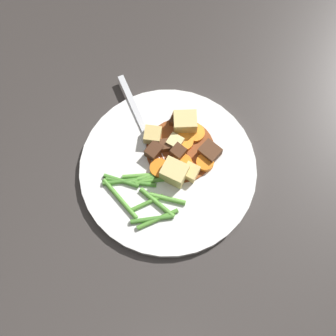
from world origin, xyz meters
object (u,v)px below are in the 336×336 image
at_px(potato_chunk_1, 185,123).
at_px(potato_chunk_4, 174,172).
at_px(meat_chunk_4, 165,146).
at_px(fork, 141,123).
at_px(carrot_slice_1, 205,163).
at_px(carrot_slice_0, 184,142).
at_px(meat_chunk_0, 210,152).
at_px(meat_chunk_2, 154,151).
at_px(dinner_plate, 168,169).
at_px(potato_chunk_2, 192,169).
at_px(carrot_slice_2, 159,168).
at_px(meat_chunk_1, 176,120).
at_px(meat_chunk_3, 178,152).
at_px(carrot_slice_4, 195,133).
at_px(potato_chunk_0, 175,143).
at_px(carrot_slice_3, 182,164).

xyz_separation_m(potato_chunk_1, potato_chunk_4, (-0.09, -0.01, -0.00)).
xyz_separation_m(meat_chunk_4, fork, (0.03, 0.05, -0.01)).
height_order(carrot_slice_1, potato_chunk_4, potato_chunk_4).
bearing_deg(carrot_slice_0, meat_chunk_0, -98.47).
bearing_deg(meat_chunk_2, meat_chunk_4, -45.60).
bearing_deg(meat_chunk_2, dinner_plate, -122.58).
bearing_deg(potato_chunk_2, dinner_plate, 97.08).
distance_m(carrot_slice_2, meat_chunk_1, 0.09).
relative_size(carrot_slice_0, meat_chunk_3, 1.42).
bearing_deg(meat_chunk_2, carrot_slice_4, -47.40).
bearing_deg(meat_chunk_0, meat_chunk_3, 107.90).
xyz_separation_m(dinner_plate, fork, (0.06, 0.06, 0.01)).
relative_size(potato_chunk_0, potato_chunk_4, 0.60).
distance_m(carrot_slice_2, carrot_slice_4, 0.08).
height_order(carrot_slice_2, fork, carrot_slice_2).
bearing_deg(carrot_slice_2, potato_chunk_1, -12.71).
height_order(meat_chunk_0, meat_chunk_2, same).
bearing_deg(carrot_slice_2, meat_chunk_4, 2.57).
bearing_deg(fork, potato_chunk_1, -79.44).
xyz_separation_m(dinner_plate, meat_chunk_3, (0.03, -0.01, 0.02)).
xyz_separation_m(carrot_slice_0, potato_chunk_0, (-0.01, 0.01, 0.01)).
relative_size(potato_chunk_1, meat_chunk_0, 1.21).
height_order(carrot_slice_4, potato_chunk_0, potato_chunk_0).
relative_size(potato_chunk_4, fork, 0.26).
height_order(carrot_slice_0, potato_chunk_1, potato_chunk_1).
bearing_deg(potato_chunk_0, meat_chunk_3, -146.94).
xyz_separation_m(meat_chunk_1, meat_chunk_3, (-0.05, -0.02, 0.00)).
xyz_separation_m(carrot_slice_1, carrot_slice_4, (0.05, 0.03, -0.00)).
xyz_separation_m(carrot_slice_4, meat_chunk_0, (-0.03, -0.03, 0.01)).
relative_size(carrot_slice_3, fork, 0.23).
bearing_deg(carrot_slice_3, meat_chunk_0, -50.96).
bearing_deg(carrot_slice_2, carrot_slice_3, -61.98).
bearing_deg(potato_chunk_1, carrot_slice_0, -167.89).
distance_m(potato_chunk_4, meat_chunk_1, 0.09).
bearing_deg(potato_chunk_2, carrot_slice_0, 29.52).
xyz_separation_m(potato_chunk_2, meat_chunk_1, (0.08, 0.05, -0.00)).
distance_m(carrot_slice_3, meat_chunk_4, 0.04).
bearing_deg(meat_chunk_1, carrot_slice_3, -157.52).
bearing_deg(meat_chunk_4, meat_chunk_0, -82.78).
xyz_separation_m(carrot_slice_2, fork, (0.07, 0.05, -0.00)).
relative_size(dinner_plate, meat_chunk_4, 14.81).
xyz_separation_m(potato_chunk_4, meat_chunk_4, (0.04, 0.03, -0.01)).
height_order(carrot_slice_0, potato_chunk_0, potato_chunk_0).
bearing_deg(carrot_slice_1, meat_chunk_2, 93.11).
distance_m(potato_chunk_2, meat_chunk_3, 0.03).
height_order(meat_chunk_0, fork, meat_chunk_0).
bearing_deg(potato_chunk_1, meat_chunk_2, 149.13).
bearing_deg(meat_chunk_4, carrot_slice_2, -177.43).
distance_m(carrot_slice_0, carrot_slice_1, 0.05).
height_order(carrot_slice_0, potato_chunk_4, potato_chunk_4).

